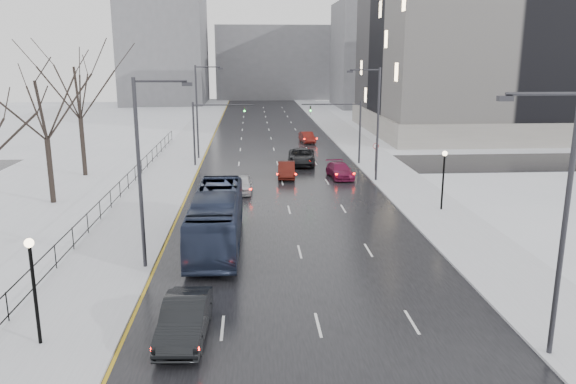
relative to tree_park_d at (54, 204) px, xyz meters
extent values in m
cube|color=black|center=(17.80, 26.00, 0.02)|extent=(16.00, 150.00, 0.04)
cube|color=black|center=(17.80, 14.00, 0.02)|extent=(130.00, 10.00, 0.04)
cube|color=silver|center=(7.30, 26.00, 0.08)|extent=(5.00, 150.00, 0.16)
cube|color=silver|center=(28.30, 26.00, 0.08)|extent=(5.00, 150.00, 0.16)
cube|color=white|center=(-2.20, 26.00, 0.06)|extent=(14.00, 150.00, 0.12)
cube|color=black|center=(4.80, -4.00, 1.41)|extent=(0.04, 70.00, 0.05)
cube|color=black|center=(4.80, -4.00, 0.41)|extent=(0.04, 70.00, 0.05)
cylinder|color=black|center=(4.80, -4.00, 0.81)|extent=(0.06, 0.06, 1.30)
cylinder|color=#2D2D33|center=(26.20, -24.00, 5.00)|extent=(0.20, 0.20, 10.00)
cylinder|color=#2D2D33|center=(24.90, -24.00, 9.80)|extent=(2.60, 0.12, 0.12)
cube|color=#2D2D33|center=(23.60, -24.00, 9.65)|extent=(0.50, 0.25, 0.18)
cylinder|color=#2D2D33|center=(26.20, 6.00, 5.00)|extent=(0.20, 0.20, 10.00)
cylinder|color=#2D2D33|center=(24.90, 6.00, 9.80)|extent=(2.60, 0.12, 0.12)
cube|color=#2D2D33|center=(23.60, 6.00, 9.65)|extent=(0.50, 0.25, 0.18)
cylinder|color=#2D2D33|center=(9.40, -14.00, 5.00)|extent=(0.20, 0.20, 10.00)
cylinder|color=#2D2D33|center=(10.70, -14.00, 9.80)|extent=(2.60, 0.12, 0.12)
cube|color=#2D2D33|center=(12.00, -14.00, 9.65)|extent=(0.50, 0.25, 0.18)
cylinder|color=#2D2D33|center=(9.40, 18.00, 5.00)|extent=(0.20, 0.20, 10.00)
cylinder|color=#2D2D33|center=(10.70, 18.00, 9.80)|extent=(2.60, 0.12, 0.12)
cube|color=#2D2D33|center=(12.00, 18.00, 9.65)|extent=(0.50, 0.25, 0.18)
cylinder|color=black|center=(6.80, -22.00, 2.16)|extent=(0.14, 0.14, 4.00)
sphere|color=#FFE5B2|center=(6.80, -22.00, 4.26)|extent=(0.36, 0.36, 0.36)
cylinder|color=black|center=(28.80, -4.00, 2.16)|extent=(0.14, 0.14, 4.00)
sphere|color=#FFE5B2|center=(28.80, -4.00, 4.26)|extent=(0.36, 0.36, 0.36)
cylinder|color=#2D2D33|center=(26.20, 14.00, 3.25)|extent=(0.20, 0.20, 6.50)
cylinder|color=#2D2D33|center=(23.20, 14.00, 6.20)|extent=(6.00, 0.12, 0.12)
imported|color=#2D2D33|center=(21.10, 14.00, 5.60)|extent=(0.15, 0.18, 0.90)
sphere|color=#19FF33|center=(21.10, 13.85, 5.60)|extent=(0.16, 0.16, 0.16)
cylinder|color=#2D2D33|center=(9.40, 14.00, 3.25)|extent=(0.20, 0.20, 6.50)
cylinder|color=#2D2D33|center=(12.40, 14.00, 6.20)|extent=(6.00, 0.12, 0.12)
imported|color=#2D2D33|center=(14.50, 14.00, 5.60)|extent=(0.15, 0.18, 0.90)
sphere|color=#19FF33|center=(14.50, 13.85, 5.60)|extent=(0.16, 0.16, 0.16)
cylinder|color=#2D2D33|center=(27.00, 10.00, 1.41)|extent=(0.06, 0.06, 2.50)
cylinder|color=white|center=(27.00, 10.00, 2.56)|extent=(0.60, 0.03, 0.60)
torus|color=#B20C0C|center=(27.00, 10.00, 2.56)|extent=(0.58, 0.06, 0.58)
cube|color=gray|center=(52.80, 38.00, 12.00)|extent=(40.00, 30.00, 24.00)
cube|color=gray|center=(52.80, 38.00, 1.50)|extent=(40.60, 30.60, 3.00)
cube|color=slate|center=(45.80, 81.00, 11.00)|extent=(24.00, 20.00, 22.00)
cube|color=slate|center=(-4.20, 91.00, 14.00)|extent=(18.00, 22.00, 28.00)
cube|color=slate|center=(21.80, 106.00, 9.00)|extent=(30.00, 18.00, 18.00)
imported|color=black|center=(12.36, -21.69, 0.85)|extent=(1.93, 4.99, 1.62)
imported|color=#232D45|center=(13.00, -10.42, 1.66)|extent=(2.88, 11.69, 3.25)
imported|color=#B8B9BD|center=(14.30, 2.51, 0.74)|extent=(1.82, 4.16, 1.40)
imported|color=#45110B|center=(18.30, 8.01, 0.76)|extent=(1.77, 4.45, 1.44)
imported|color=black|center=(20.24, 14.14, 0.86)|extent=(3.23, 6.09, 1.63)
imported|color=maroon|center=(23.20, 7.65, 0.72)|extent=(2.34, 4.85, 1.36)
imported|color=#5D1410|center=(22.30, 28.96, 0.72)|extent=(1.97, 4.28, 1.36)
camera|label=1|loc=(15.12, -42.39, 11.08)|focal=35.00mm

